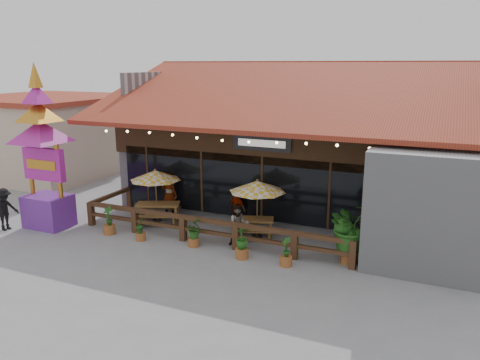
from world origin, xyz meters
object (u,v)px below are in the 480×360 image
at_px(thai_sign_tower, 41,136).
at_px(umbrella_right, 257,187).
at_px(picnic_table_left, 158,210).
at_px(picnic_table_right, 253,225).
at_px(umbrella_left, 155,175).
at_px(pedestrian, 4,209).
at_px(tropical_plant, 351,228).

bearing_deg(thai_sign_tower, umbrella_right, 15.33).
distance_m(picnic_table_left, picnic_table_right, 3.90).
xyz_separation_m(umbrella_left, pedestrian, (-4.53, -3.10, -1.03)).
relative_size(picnic_table_right, tropical_plant, 0.88).
xyz_separation_m(umbrella_right, tropical_plant, (3.42, -0.96, -0.70)).
xyz_separation_m(thai_sign_tower, tropical_plant, (11.01, 1.12, -2.29)).
distance_m(picnic_table_left, pedestrian, 5.54).
relative_size(umbrella_left, pedestrian, 1.59).
height_order(umbrella_left, picnic_table_left, umbrella_left).
bearing_deg(picnic_table_left, pedestrian, -148.56).
xyz_separation_m(picnic_table_left, thai_sign_tower, (-3.56, -1.94, 2.90)).
relative_size(umbrella_left, tropical_plant, 1.26).
relative_size(picnic_table_left, picnic_table_right, 1.18).
relative_size(picnic_table_left, tropical_plant, 1.03).
bearing_deg(picnic_table_right, thai_sign_tower, -165.05).
bearing_deg(picnic_table_right, tropical_plant, -13.86).
distance_m(picnic_table_right, tropical_plant, 3.71).
xyz_separation_m(umbrella_right, picnic_table_right, (-0.12, -0.09, -1.38)).
distance_m(picnic_table_left, tropical_plant, 7.52).
bearing_deg(picnic_table_right, umbrella_right, 35.61).
relative_size(picnic_table_right, thai_sign_tower, 0.27).
distance_m(umbrella_right, picnic_table_left, 4.24).
distance_m(umbrella_right, pedestrian, 9.32).
bearing_deg(picnic_table_right, picnic_table_left, -179.31).
xyz_separation_m(umbrella_left, tropical_plant, (7.64, -1.03, -0.68)).
xyz_separation_m(picnic_table_right, pedestrian, (-8.63, -2.94, 0.33)).
xyz_separation_m(picnic_table_left, pedestrian, (-4.73, -2.89, 0.26)).
height_order(umbrella_left, tropical_plant, umbrella_left).
bearing_deg(umbrella_left, pedestrian, -145.67).
height_order(picnic_table_left, thai_sign_tower, thai_sign_tower).
relative_size(tropical_plant, pedestrian, 1.26).
bearing_deg(picnic_table_right, pedestrian, -161.21).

